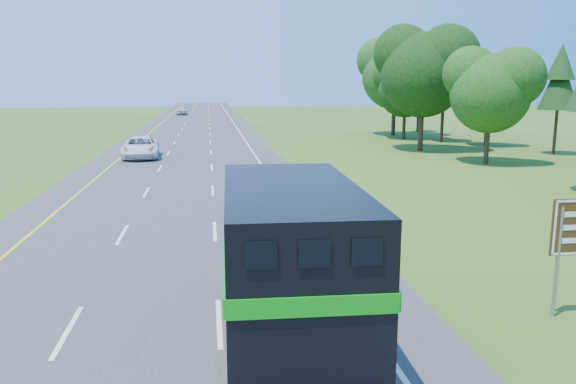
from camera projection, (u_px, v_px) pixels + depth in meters
The scene contains 5 objects.
road at pixel (191, 149), 51.79m from camera, with size 15.00×260.00×0.04m, color #38383A.
lane_markings at pixel (191, 149), 51.79m from camera, with size 11.15×260.00×0.01m.
horse_truck at pixel (288, 259), 12.53m from camera, with size 3.01×8.81×3.86m.
white_suv at pixel (141, 147), 45.52m from camera, with size 2.82×6.11×1.70m, color white.
far_car at pixel (182, 110), 109.02m from camera, with size 1.98×4.92×1.68m, color #B6B7BE.
Camera 1 is at (1.70, -2.35, 5.95)m, focal length 35.00 mm.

